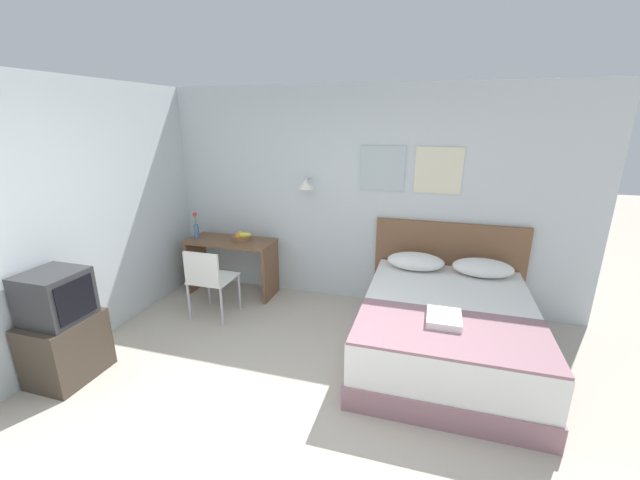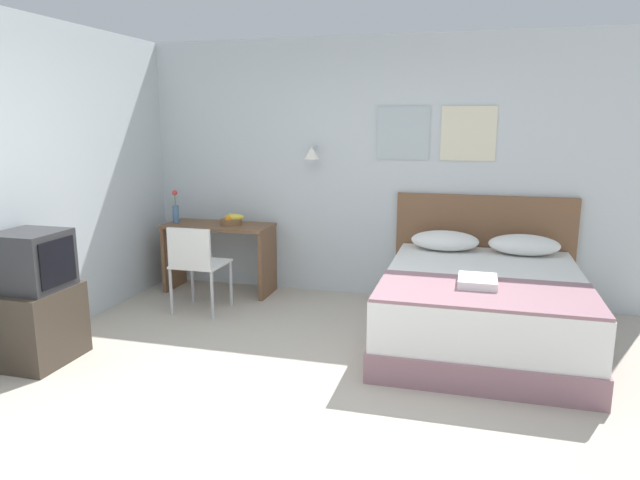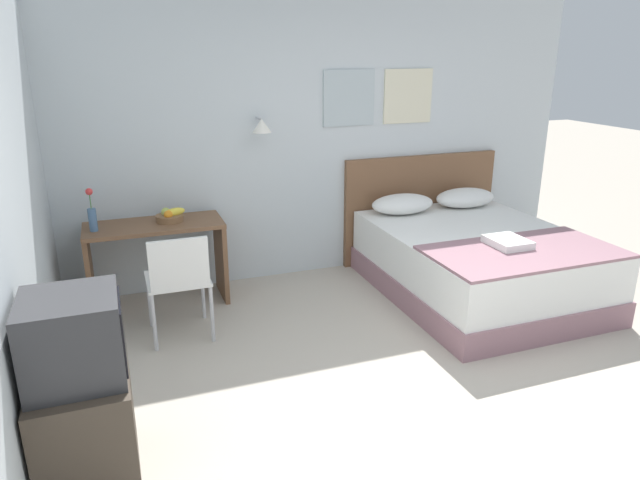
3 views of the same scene
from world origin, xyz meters
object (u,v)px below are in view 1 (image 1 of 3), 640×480
object	(u,v)px
pillow_right	(483,268)
flower_vase	(196,228)
pillow_left	(416,261)
throw_blanket	(450,332)
desk	(232,256)
desk_chair	(208,277)
folded_towel_near_foot	(444,318)
tv_stand	(66,348)
bed	(446,330)
headboard	(447,267)
fruit_bowl	(241,237)
television	(55,296)

from	to	relation	value
pillow_right	flower_vase	size ratio (longest dim) A/B	1.80
pillow_left	throw_blanket	world-z (taller)	pillow_left
desk	desk_chair	size ratio (longest dim) A/B	1.34
folded_towel_near_foot	tv_stand	xyz separation A→B (m)	(-3.23, -0.84, -0.36)
throw_blanket	tv_stand	xyz separation A→B (m)	(-3.28, -0.69, -0.32)
bed	pillow_left	size ratio (longest dim) A/B	3.19
pillow_right	throw_blanket	world-z (taller)	pillow_right
tv_stand	flower_vase	bearing A→B (deg)	87.75
desk	tv_stand	xyz separation A→B (m)	(-0.55, -2.06, -0.22)
desk_chair	flower_vase	xyz separation A→B (m)	(-0.57, 0.68, 0.36)
headboard	desk_chair	size ratio (longest dim) A/B	2.01
desk	flower_vase	distance (m)	0.60
bed	desk_chair	world-z (taller)	desk_chair
fruit_bowl	television	distance (m)	2.20
throw_blanket	pillow_right	bearing A→B (deg)	75.30
pillow_left	desk	xyz separation A→B (m)	(-2.37, -0.00, -0.18)
pillow_left	throw_blanket	xyz separation A→B (m)	(0.36, -1.37, -0.08)
pillow_right	throw_blanket	xyz separation A→B (m)	(-0.36, -1.37, -0.08)
pillow_left	flower_vase	xyz separation A→B (m)	(-2.84, -0.05, 0.18)
pillow_left	desk_chair	distance (m)	2.39
pillow_right	fruit_bowl	distance (m)	2.95
pillow_right	television	distance (m)	4.18
folded_towel_near_foot	tv_stand	world-z (taller)	folded_towel_near_foot
pillow_right	flower_vase	bearing A→B (deg)	-179.15
throw_blanket	headboard	bearing A→B (deg)	90.00
desk	desk_chair	bearing A→B (deg)	-82.19
pillow_left	fruit_bowl	xyz separation A→B (m)	(-2.23, 0.02, 0.09)
pillow_left	flower_vase	bearing A→B (deg)	-178.94
pillow_left	tv_stand	distance (m)	3.60
tv_stand	pillow_left	bearing A→B (deg)	35.28
desk_chair	television	xyz separation A→B (m)	(-0.65, -1.33, 0.28)
bed	headboard	xyz separation A→B (m)	(0.00, 1.05, 0.26)
folded_towel_near_foot	flower_vase	xyz separation A→B (m)	(-3.15, 1.18, 0.22)
bed	flower_vase	world-z (taller)	flower_vase
bed	television	size ratio (longest dim) A/B	4.38
tv_stand	television	distance (m)	0.51
throw_blanket	desk_chair	xyz separation A→B (m)	(-2.63, 0.64, -0.09)
fruit_bowl	headboard	bearing A→B (deg)	5.47
desk	throw_blanket	bearing A→B (deg)	-26.66
pillow_right	tv_stand	xyz separation A→B (m)	(-3.64, -2.07, -0.40)
pillow_left	desk	world-z (taller)	pillow_left
throw_blanket	bed	bearing A→B (deg)	90.00
pillow_right	throw_blanket	distance (m)	1.42
headboard	desk_chair	distance (m)	2.81
headboard	pillow_left	xyz separation A→B (m)	(-0.36, -0.27, 0.14)
pillow_left	desk_chair	size ratio (longest dim) A/B	0.75
pillow_left	fruit_bowl	size ratio (longest dim) A/B	2.41
pillow_right	flower_vase	xyz separation A→B (m)	(-3.56, -0.05, 0.18)
flower_vase	tv_stand	xyz separation A→B (m)	(-0.08, -2.01, -0.59)
desk	television	bearing A→B (deg)	-104.86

